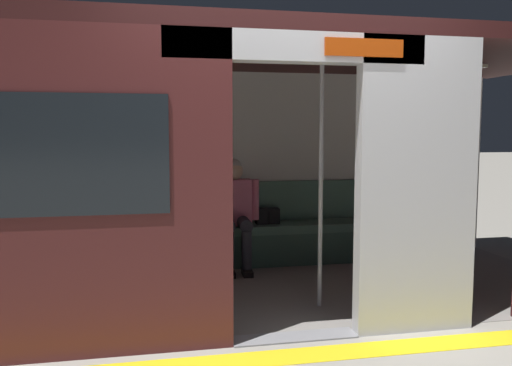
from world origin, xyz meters
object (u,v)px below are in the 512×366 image
at_px(handbag, 267,216).
at_px(grab_pole_door, 229,185).
at_px(grab_pole_far, 321,182).
at_px(person_seated, 234,206).
at_px(train_car, 256,130).
at_px(book, 192,225).
at_px(bench_seat, 243,235).

distance_m(handbag, grab_pole_door, 1.87).
bearing_deg(grab_pole_far, person_seated, -70.69).
distance_m(train_car, person_seated, 1.21).
bearing_deg(handbag, person_seated, 15.90).
bearing_deg(handbag, book, 0.91).
bearing_deg(bench_seat, grab_pole_far, 104.91).
height_order(bench_seat, handbag, handbag).
height_order(train_car, handbag, train_car).
xyz_separation_m(person_seated, grab_pole_door, (0.29, 1.56, 0.39)).
xyz_separation_m(bench_seat, grab_pole_far, (-0.39, 1.47, 0.71)).
xyz_separation_m(person_seated, grab_pole_far, (-0.50, 1.41, 0.39)).
xyz_separation_m(handbag, grab_pole_far, (-0.11, 1.52, 0.52)).
distance_m(person_seated, grab_pole_door, 1.63).
bearing_deg(book, train_car, 93.27).
bearing_deg(grab_pole_door, book, -84.56).
bearing_deg(train_car, book, -63.84).
xyz_separation_m(train_car, person_seated, (0.05, -0.91, -0.80)).
xyz_separation_m(train_car, bench_seat, (-0.06, -0.96, -1.13)).
bearing_deg(book, grab_pole_far, 98.96).
bearing_deg(handbag, train_car, 71.64).
height_order(handbag, grab_pole_door, grab_pole_door).
distance_m(person_seated, grab_pole_far, 1.55).
distance_m(handbag, grab_pole_far, 1.61).
relative_size(handbag, grab_pole_far, 0.12).
relative_size(bench_seat, handbag, 10.76).
height_order(train_car, grab_pole_door, train_car).
relative_size(grab_pole_door, grab_pole_far, 1.00).
bearing_deg(person_seated, train_car, 93.15).
xyz_separation_m(bench_seat, book, (0.55, -0.04, 0.12)).
bearing_deg(grab_pole_far, book, -58.15).
height_order(bench_seat, book, book).
relative_size(handbag, book, 1.18).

